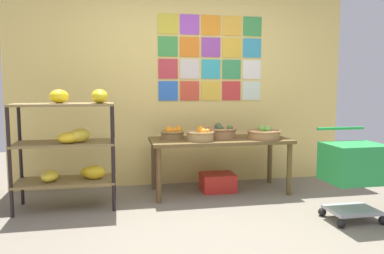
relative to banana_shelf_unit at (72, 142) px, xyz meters
name	(u,v)px	position (x,y,z in m)	size (l,w,h in m)	color
ground	(223,239)	(1.33, -1.10, -0.70)	(9.74, 9.74, 0.00)	slate
back_wall_with_art	(185,82)	(1.34, 0.80, 0.63)	(4.37, 0.07, 2.64)	#EDCF6F
banana_shelf_unit	(72,142)	(0.00, 0.00, 0.00)	(1.01, 0.46, 1.25)	black
display_table	(220,145)	(1.67, 0.28, -0.12)	(1.66, 0.70, 0.65)	brown
fruit_basket_back_left	(220,132)	(1.70, 0.37, 0.02)	(0.41, 0.41, 0.18)	#AE7B4C
fruit_basket_centre	(264,134)	(2.18, 0.16, 0.01)	(0.40, 0.40, 0.16)	#A67A48
fruit_basket_left	(173,133)	(1.12, 0.40, 0.02)	(0.29, 0.29, 0.15)	olive
fruit_basket_right	(201,135)	(1.41, 0.15, 0.02)	(0.33, 0.33, 0.17)	tan
produce_crate_under_table	(218,182)	(1.66, 0.32, -0.60)	(0.41, 0.32, 0.22)	red
shopping_cart	(354,166)	(2.66, -0.91, -0.18)	(0.53, 0.47, 0.87)	black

